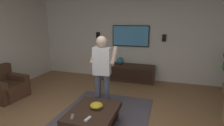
{
  "coord_description": "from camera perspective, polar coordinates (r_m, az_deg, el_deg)",
  "views": [
    {
      "loc": [
        -2.51,
        -1.15,
        1.94
      ],
      "look_at": [
        0.97,
        -0.04,
        1.08
      ],
      "focal_mm": 28.64,
      "sensor_mm": 36.0,
      "label": 1
    }
  ],
  "objects": [
    {
      "name": "remote_black",
      "position": [
        3.37,
        -5.84,
        -13.69
      ],
      "size": [
        0.16,
        0.07,
        0.02
      ],
      "primitive_type": "cube",
      "rotation": [
        0.0,
        0.0,
        0.16
      ],
      "color": "black",
      "rests_on": "coffee_table"
    },
    {
      "name": "person_standing",
      "position": [
        3.82,
        -3.16,
        -1.96
      ],
      "size": [
        0.58,
        0.58,
        1.64
      ],
      "rotation": [
        0.0,
        0.0,
        0.11
      ],
      "color": "#4C5166",
      "rests_on": "ground"
    },
    {
      "name": "armchair",
      "position": [
        5.34,
        -30.99,
        -6.76
      ],
      "size": [
        0.86,
        0.87,
        0.82
      ],
      "rotation": [
        0.0,
        0.0,
        -1.64
      ],
      "color": "#472D1E",
      "rests_on": "ground"
    },
    {
      "name": "vase_round",
      "position": [
        5.88,
        2.66,
        0.73
      ],
      "size": [
        0.22,
        0.22,
        0.22
      ],
      "primitive_type": "sphere",
      "color": "teal",
      "rests_on": "media_console"
    },
    {
      "name": "remote_grey",
      "position": [
        3.11,
        -12.57,
        -16.42
      ],
      "size": [
        0.16,
        0.1,
        0.02
      ],
      "primitive_type": "cube",
      "rotation": [
        0.0,
        0.0,
        3.53
      ],
      "color": "slate",
      "rests_on": "coffee_table"
    },
    {
      "name": "wall_back_tv",
      "position": [
        6.01,
        6.67,
        8.28
      ],
      "size": [
        0.1,
        6.73,
        2.84
      ],
      "primitive_type": "cube",
      "color": "silver",
      "rests_on": "ground"
    },
    {
      "name": "remote_white",
      "position": [
        3.01,
        -7.75,
        -17.26
      ],
      "size": [
        0.16,
        0.07,
        0.02
      ],
      "primitive_type": "cube",
      "rotation": [
        0.0,
        0.0,
        6.08
      ],
      "color": "white",
      "rests_on": "coffee_table"
    },
    {
      "name": "coffee_table",
      "position": [
        3.33,
        -6.0,
        -16.31
      ],
      "size": [
        1.0,
        0.8,
        0.4
      ],
      "color": "#332116",
      "rests_on": "ground"
    },
    {
      "name": "tv",
      "position": [
        5.93,
        5.94,
        8.59
      ],
      "size": [
        0.05,
        1.21,
        0.68
      ],
      "rotation": [
        0.0,
        0.0,
        3.14
      ],
      "color": "black"
    },
    {
      "name": "media_console",
      "position": [
        5.91,
        5.18,
        -3.09
      ],
      "size": [
        0.45,
        1.7,
        0.55
      ],
      "rotation": [
        0.0,
        0.0,
        3.14
      ],
      "color": "#332116",
      "rests_on": "ground"
    },
    {
      "name": "area_rug",
      "position": [
        3.64,
        -4.56,
        -18.82
      ],
      "size": [
        2.85,
        1.84,
        0.01
      ],
      "primitive_type": "cube",
      "color": "#514C56",
      "rests_on": "ground"
    },
    {
      "name": "wall_speaker_left",
      "position": [
        5.82,
        16.29,
        7.68
      ],
      "size": [
        0.06,
        0.12,
        0.22
      ],
      "primitive_type": "cube",
      "color": "black"
    },
    {
      "name": "wall_speaker_right",
      "position": [
        6.28,
        -4.47,
        8.79
      ],
      "size": [
        0.06,
        0.12,
        0.22
      ],
      "primitive_type": "cube",
      "color": "black"
    },
    {
      "name": "bowl",
      "position": [
        3.32,
        -5.0,
        -13.34
      ],
      "size": [
        0.23,
        0.23,
        0.1
      ],
      "primitive_type": "ellipsoid",
      "color": "gold",
      "rests_on": "coffee_table"
    }
  ]
}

